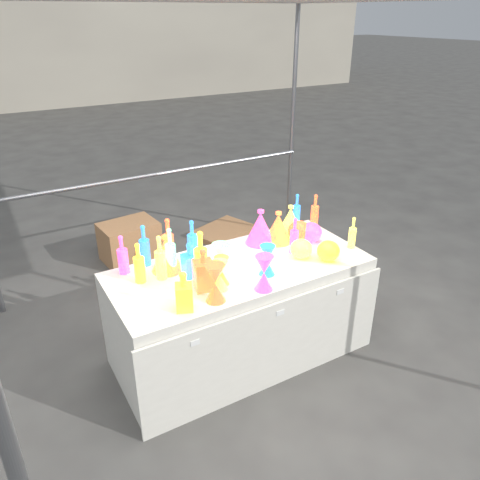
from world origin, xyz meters
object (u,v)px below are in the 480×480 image
cardboard_box_closed (130,241)px  lampshade_0 (166,253)px  hourglass_0 (215,283)px  bottle_0 (139,263)px  decanter_0 (184,291)px  globe_0 (328,252)px  display_table (241,312)px

cardboard_box_closed → lampshade_0: 1.81m
cardboard_box_closed → lampshade_0: bearing=-103.5°
hourglass_0 → cardboard_box_closed: bearing=87.0°
cardboard_box_closed → hourglass_0: hourglass_0 is taller
bottle_0 → lampshade_0: bearing=14.7°
cardboard_box_closed → lampshade_0: size_ratio=2.17×
bottle_0 → decanter_0: 0.45m
cardboard_box_closed → hourglass_0: size_ratio=2.24×
decanter_0 → hourglass_0: size_ratio=1.02×
bottle_0 → globe_0: bearing=-17.3°
hourglass_0 → decanter_0: bearing=176.8°
hourglass_0 → lampshade_0: bearing=102.3°
display_table → decanter_0: (-0.54, -0.28, 0.50)m
hourglass_0 → globe_0: (0.92, 0.06, -0.06)m
decanter_0 → cardboard_box_closed: bearing=104.1°
display_table → cardboard_box_closed: bearing=97.0°
decanter_0 → display_table: bearing=49.3°
decanter_0 → globe_0: bearing=24.8°
display_table → lampshade_0: lampshade_0 is taller
display_table → bottle_0: (-0.66, 0.16, 0.51)m
display_table → hourglass_0: 0.67m
decanter_0 → hourglass_0: bearing=19.1°
cardboard_box_closed → bottle_0: 1.90m
display_table → bottle_0: 0.85m
decanter_0 → lampshade_0: 0.50m
bottle_0 → globe_0: (1.24, -0.39, -0.07)m
cardboard_box_closed → bottle_0: size_ratio=2.00×
cardboard_box_closed → hourglass_0: bearing=-98.9°
display_table → lampshade_0: bearing=154.8°
bottle_0 → lampshade_0: bottle_0 is taller
cardboard_box_closed → bottle_0: (-0.43, -1.72, 0.69)m
display_table → globe_0: size_ratio=11.32×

